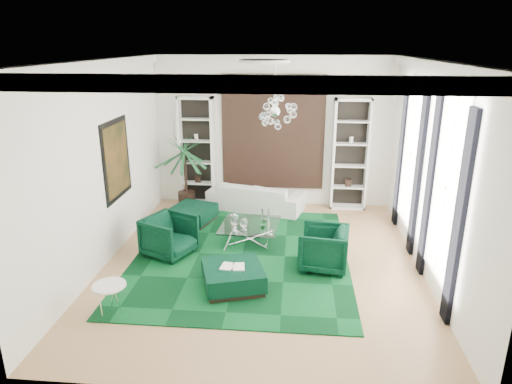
# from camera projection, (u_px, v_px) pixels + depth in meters

# --- Properties ---
(floor) EXTENTS (6.00, 7.00, 0.02)m
(floor) POSITION_uv_depth(u_px,v_px,m) (262.00, 263.00, 8.89)
(floor) COLOR tan
(floor) RESTS_ON ground
(ceiling) EXTENTS (6.00, 7.00, 0.02)m
(ceiling) POSITION_uv_depth(u_px,v_px,m) (263.00, 59.00, 7.69)
(ceiling) COLOR white
(ceiling) RESTS_ON ground
(wall_back) EXTENTS (6.00, 0.02, 3.80)m
(wall_back) POSITION_uv_depth(u_px,v_px,m) (273.00, 132.00, 11.60)
(wall_back) COLOR white
(wall_back) RESTS_ON ground
(wall_front) EXTENTS (6.00, 0.02, 3.80)m
(wall_front) POSITION_uv_depth(u_px,v_px,m) (237.00, 254.00, 4.97)
(wall_front) COLOR white
(wall_front) RESTS_ON ground
(wall_left) EXTENTS (0.02, 7.00, 3.80)m
(wall_left) POSITION_uv_depth(u_px,v_px,m) (103.00, 165.00, 8.55)
(wall_left) COLOR white
(wall_left) RESTS_ON ground
(wall_right) EXTENTS (0.02, 7.00, 3.80)m
(wall_right) POSITION_uv_depth(u_px,v_px,m) (433.00, 173.00, 8.03)
(wall_right) COLOR white
(wall_right) RESTS_ON ground
(crown_molding) EXTENTS (6.00, 7.00, 0.18)m
(crown_molding) POSITION_uv_depth(u_px,v_px,m) (263.00, 66.00, 7.72)
(crown_molding) COLOR white
(crown_molding) RESTS_ON ceiling
(ceiling_medallion) EXTENTS (0.90, 0.90, 0.05)m
(ceiling_medallion) POSITION_uv_depth(u_px,v_px,m) (264.00, 61.00, 7.98)
(ceiling_medallion) COLOR white
(ceiling_medallion) RESTS_ON ceiling
(tapestry) EXTENTS (2.50, 0.06, 2.80)m
(tapestry) POSITION_uv_depth(u_px,v_px,m) (273.00, 133.00, 11.56)
(tapestry) COLOR black
(tapestry) RESTS_ON wall_back
(shelving_left) EXTENTS (0.90, 0.38, 2.80)m
(shelving_left) POSITION_uv_depth(u_px,v_px,m) (197.00, 152.00, 11.74)
(shelving_left) COLOR white
(shelving_left) RESTS_ON floor
(shelving_right) EXTENTS (0.90, 0.38, 2.80)m
(shelving_right) POSITION_uv_depth(u_px,v_px,m) (350.00, 155.00, 11.40)
(shelving_right) COLOR white
(shelving_right) RESTS_ON floor
(painting) EXTENTS (0.04, 1.30, 1.60)m
(painting) POSITION_uv_depth(u_px,v_px,m) (117.00, 160.00, 9.13)
(painting) COLOR black
(painting) RESTS_ON wall_left
(window_near) EXTENTS (0.03, 1.10, 2.90)m
(window_near) POSITION_uv_depth(u_px,v_px,m) (447.00, 188.00, 7.18)
(window_near) COLOR white
(window_near) RESTS_ON wall_right
(curtain_near_a) EXTENTS (0.07, 0.30, 3.25)m
(curtain_near_a) POSITION_uv_depth(u_px,v_px,m) (459.00, 221.00, 6.52)
(curtain_near_a) COLOR black
(curtain_near_a) RESTS_ON floor
(curtain_near_b) EXTENTS (0.07, 0.30, 3.25)m
(curtain_near_b) POSITION_uv_depth(u_px,v_px,m) (430.00, 188.00, 8.00)
(curtain_near_b) COLOR black
(curtain_near_b) RESTS_ON floor
(window_far) EXTENTS (0.03, 1.10, 2.90)m
(window_far) POSITION_uv_depth(u_px,v_px,m) (412.00, 153.00, 9.45)
(window_far) COLOR white
(window_far) RESTS_ON wall_right
(curtain_far_a) EXTENTS (0.07, 0.30, 3.25)m
(curtain_far_a) POSITION_uv_depth(u_px,v_px,m) (418.00, 175.00, 8.79)
(curtain_far_a) COLOR black
(curtain_far_a) RESTS_ON floor
(curtain_far_b) EXTENTS (0.07, 0.30, 3.25)m
(curtain_far_b) POSITION_uv_depth(u_px,v_px,m) (401.00, 156.00, 10.26)
(curtain_far_b) COLOR black
(curtain_far_b) RESTS_ON floor
(rug) EXTENTS (4.20, 5.00, 0.02)m
(rug) POSITION_uv_depth(u_px,v_px,m) (242.00, 255.00, 9.17)
(rug) COLOR black
(rug) RESTS_ON floor
(sofa) EXTENTS (2.55, 1.51, 0.70)m
(sofa) POSITION_uv_depth(u_px,v_px,m) (256.00, 196.00, 11.59)
(sofa) COLOR silver
(sofa) RESTS_ON floor
(armchair_left) EXTENTS (1.18, 1.16, 0.81)m
(armchair_left) POSITION_uv_depth(u_px,v_px,m) (169.00, 236.00, 9.10)
(armchair_left) COLOR black
(armchair_left) RESTS_ON floor
(armchair_right) EXTENTS (1.01, 0.98, 0.81)m
(armchair_right) POSITION_uv_depth(u_px,v_px,m) (323.00, 248.00, 8.56)
(armchair_right) COLOR black
(armchair_right) RESTS_ON floor
(coffee_table) EXTENTS (1.27, 1.27, 0.41)m
(coffee_table) POSITION_uv_depth(u_px,v_px,m) (250.00, 233.00, 9.72)
(coffee_table) COLOR white
(coffee_table) RESTS_ON floor
(ottoman_side) EXTENTS (1.12, 1.12, 0.40)m
(ottoman_side) POSITION_uv_depth(u_px,v_px,m) (193.00, 214.00, 10.81)
(ottoman_side) COLOR black
(ottoman_side) RESTS_ON floor
(ottoman_front) EXTENTS (1.25, 1.25, 0.40)m
(ottoman_front) POSITION_uv_depth(u_px,v_px,m) (233.00, 277.00, 7.92)
(ottoman_front) COLOR black
(ottoman_front) RESTS_ON floor
(book) EXTENTS (0.42, 0.28, 0.03)m
(book) POSITION_uv_depth(u_px,v_px,m) (233.00, 266.00, 7.85)
(book) COLOR white
(book) RESTS_ON ottoman_front
(side_table) EXTENTS (0.68, 0.68, 0.50)m
(side_table) POSITION_uv_depth(u_px,v_px,m) (111.00, 300.00, 7.14)
(side_table) COLOR white
(side_table) RESTS_ON floor
(palm) EXTENTS (1.75, 1.75, 2.40)m
(palm) POSITION_uv_depth(u_px,v_px,m) (185.00, 162.00, 11.54)
(palm) COLOR #1F6031
(palm) RESTS_ON floor
(chandelier) EXTENTS (1.04, 1.04, 0.72)m
(chandelier) POSITION_uv_depth(u_px,v_px,m) (275.00, 112.00, 8.53)
(chandelier) COLOR white
(chandelier) RESTS_ON ceiling
(table_plant) EXTENTS (0.16, 0.15, 0.24)m
(table_plant) POSITION_uv_depth(u_px,v_px,m) (263.00, 224.00, 9.35)
(table_plant) COLOR #1F6031
(table_plant) RESTS_ON coffee_table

